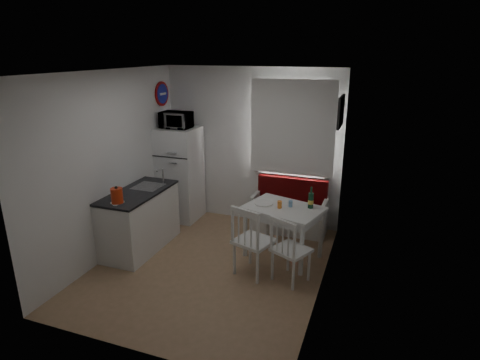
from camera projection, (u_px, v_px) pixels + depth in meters
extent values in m
cube|color=#987750|center=(211.00, 266.00, 5.53)|extent=(3.00, 3.50, 0.02)
cube|color=white|center=(206.00, 72.00, 4.73)|extent=(3.00, 3.50, 0.02)
cube|color=white|center=(252.00, 147.00, 6.69)|extent=(3.00, 0.02, 2.60)
cube|color=white|center=(127.00, 232.00, 3.57)|extent=(3.00, 0.02, 2.60)
cube|color=white|center=(111.00, 165.00, 5.62)|extent=(0.02, 3.50, 2.60)
cube|color=white|center=(327.00, 190.00, 4.64)|extent=(0.02, 3.50, 2.60)
cube|color=white|center=(293.00, 131.00, 6.34)|extent=(1.22, 0.06, 1.47)
cube|color=white|center=(292.00, 128.00, 6.26)|extent=(1.35, 0.02, 1.50)
cube|color=white|center=(140.00, 221.00, 5.92)|extent=(0.60, 1.30, 0.86)
cube|color=black|center=(138.00, 192.00, 5.78)|extent=(0.62, 1.32, 0.03)
cube|color=#99999E|center=(148.00, 189.00, 6.01)|extent=(0.40, 0.40, 0.10)
cylinder|color=silver|center=(163.00, 176.00, 6.06)|extent=(0.02, 0.02, 0.26)
cylinder|color=#1A23A0|center=(162.00, 94.00, 6.64)|extent=(0.03, 0.40, 0.40)
cube|color=black|center=(341.00, 112.00, 5.40)|extent=(0.04, 0.52, 0.42)
cube|color=white|center=(289.00, 221.00, 6.56)|extent=(1.20, 0.46, 0.33)
cube|color=#4E0608|center=(289.00, 209.00, 6.49)|extent=(1.15, 0.43, 0.11)
cube|color=#4E0608|center=(292.00, 190.00, 6.57)|extent=(1.15, 0.09, 0.43)
cube|color=white|center=(284.00, 209.00, 5.57)|extent=(1.17, 0.96, 0.04)
cube|color=white|center=(284.00, 214.00, 5.59)|extent=(1.05, 0.84, 0.12)
cylinder|color=white|center=(283.00, 234.00, 5.68)|extent=(0.06, 0.06, 0.72)
cube|color=white|center=(254.00, 241.00, 5.22)|extent=(0.57, 0.55, 0.04)
cube|color=white|center=(249.00, 229.00, 4.97)|extent=(0.43, 0.17, 0.48)
cube|color=white|center=(291.00, 250.00, 5.07)|extent=(0.55, 0.54, 0.04)
cube|color=white|center=(289.00, 239.00, 4.84)|extent=(0.38, 0.21, 0.44)
cube|color=white|center=(180.00, 174.00, 6.92)|extent=(0.64, 0.64, 1.61)
imported|color=white|center=(176.00, 120.00, 6.58)|extent=(0.49, 0.33, 0.27)
cylinder|color=red|center=(117.00, 196.00, 5.25)|extent=(0.18, 0.18, 0.25)
cylinder|color=orange|center=(280.00, 205.00, 5.52)|extent=(0.06, 0.06, 0.10)
cylinder|color=#84B4E1|center=(291.00, 204.00, 5.57)|extent=(0.05, 0.05, 0.09)
cylinder|color=white|center=(264.00, 203.00, 5.67)|extent=(0.26, 0.26, 0.02)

